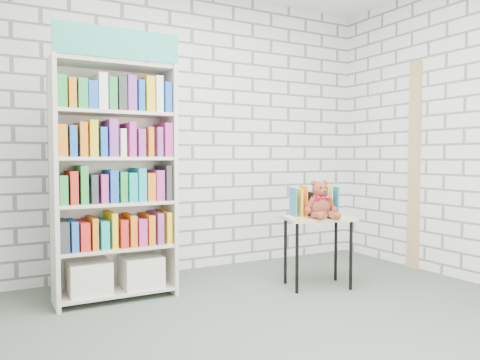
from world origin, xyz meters
TOP-DOWN VIEW (x-y plane):
  - ground at (0.00, 0.00)m, footprint 4.50×4.50m
  - room_shell at (0.00, 0.00)m, footprint 4.52×4.02m
  - bookshelf at (-0.71, 1.36)m, footprint 0.94×0.36m
  - display_table at (0.93, 0.86)m, footprint 0.66×0.54m
  - table_books at (0.95, 0.95)m, footprint 0.43×0.28m
  - teddy_bear at (0.89, 0.78)m, footprint 0.30×0.29m
  - door_trim at (2.23, 0.95)m, footprint 0.05×0.12m

SIDE VIEW (x-z plane):
  - ground at x=0.00m, z-range 0.00..0.00m
  - display_table at x=0.93m, z-range 0.22..0.84m
  - table_books at x=0.95m, z-range 0.62..0.85m
  - teddy_bear at x=0.89m, z-range 0.58..0.91m
  - bookshelf at x=-0.71m, z-range -0.09..2.01m
  - door_trim at x=2.23m, z-range 0.00..2.10m
  - room_shell at x=0.00m, z-range 0.38..3.19m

